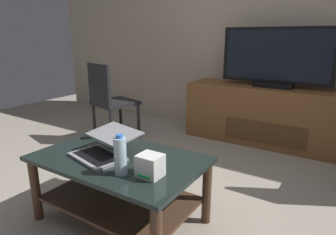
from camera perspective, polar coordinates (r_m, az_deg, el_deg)
name	(u,v)px	position (r m, az deg, el deg)	size (l,w,h in m)	color
ground_plane	(152,207)	(2.22, -3.12, -17.07)	(7.68, 7.68, 0.00)	#9E9384
back_wall	(255,18)	(3.81, 16.49, 18.05)	(6.40, 0.12, 2.80)	#B2A38C
coffee_table	(120,177)	(1.96, -9.38, -11.40)	(1.07, 0.67, 0.46)	black
media_cabinet	(271,116)	(3.52, 19.37, 0.35)	(1.90, 0.52, 0.65)	brown
television	(276,59)	(3.39, 20.26, 10.65)	(1.16, 0.20, 0.64)	black
side_chair	(109,98)	(3.47, -11.41, 3.75)	(0.54, 0.54, 0.90)	black
laptop	(104,147)	(1.91, -12.29, -5.66)	(0.42, 0.43, 0.15)	gray
router_box	(150,166)	(1.61, -3.48, -9.32)	(0.13, 0.12, 0.12)	white
water_bottle_near	(120,156)	(1.64, -9.27, -7.36)	(0.07, 0.07, 0.23)	silver
cell_phone	(150,155)	(1.89, -3.53, -7.38)	(0.07, 0.14, 0.01)	black
tv_remote	(93,136)	(2.29, -14.40, -3.55)	(0.04, 0.16, 0.02)	black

